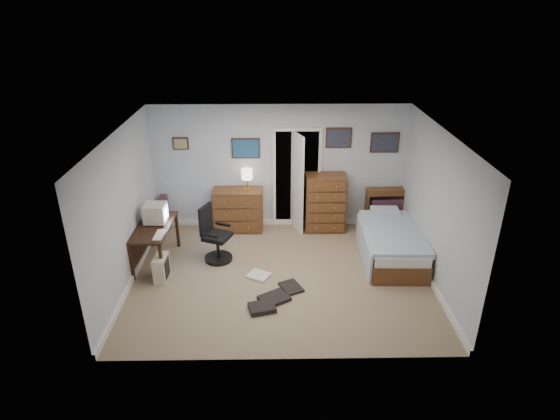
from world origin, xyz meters
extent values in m
cube|color=gray|center=(0.00, 0.00, -0.01)|extent=(5.00, 4.00, 0.02)
cube|color=black|center=(-2.20, 0.49, 0.70)|extent=(0.63, 1.27, 0.04)
cube|color=black|center=(-2.47, -0.09, 0.34)|extent=(0.05, 0.05, 0.68)
cube|color=black|center=(-1.97, -0.11, 0.34)|extent=(0.05, 0.05, 0.68)
cube|color=black|center=(-2.43, 1.08, 0.34)|extent=(0.05, 0.05, 0.68)
cube|color=black|center=(-1.93, 1.07, 0.34)|extent=(0.05, 0.05, 0.68)
cube|color=black|center=(-2.47, 0.50, 0.38)|extent=(0.07, 1.15, 0.48)
cube|color=beige|center=(-2.18, 0.64, 0.90)|extent=(0.38, 0.36, 0.33)
cube|color=#8CB2F2|center=(-1.99, 0.63, 0.90)|extent=(0.02, 0.27, 0.21)
cube|color=beige|center=(-2.18, 0.64, 0.73)|extent=(0.25, 0.25, 0.02)
cube|color=beige|center=(-2.02, 0.14, 0.73)|extent=(0.16, 0.39, 0.02)
cube|color=beige|center=(-2.00, -0.06, 0.22)|extent=(0.21, 0.41, 0.43)
cube|color=black|center=(-1.90, -0.06, 0.22)|extent=(0.02, 0.29, 0.34)
cylinder|color=black|center=(-1.12, 0.56, 0.03)|extent=(0.65, 0.65, 0.06)
cylinder|color=black|center=(-1.12, 0.56, 0.24)|extent=(0.08, 0.08, 0.39)
cube|color=black|center=(-1.12, 0.56, 0.47)|extent=(0.55, 0.55, 0.08)
cube|color=black|center=(-1.31, 0.64, 0.77)|extent=(0.20, 0.38, 0.53)
cube|color=black|center=(-1.21, 0.35, 0.61)|extent=(0.29, 0.16, 0.04)
cube|color=black|center=(-1.03, 0.77, 0.61)|extent=(0.29, 0.16, 0.04)
cube|color=maroon|center=(-2.32, 1.87, 0.36)|extent=(0.15, 0.15, 0.71)
cube|color=brown|center=(-0.83, 1.77, 0.43)|extent=(0.99, 0.52, 0.87)
cylinder|color=gold|center=(-0.63, 1.77, 0.88)|extent=(0.13, 0.13, 0.02)
cylinder|color=gold|center=(-0.63, 1.77, 1.01)|extent=(0.03, 0.03, 0.26)
cylinder|color=beige|center=(-0.63, 1.77, 1.19)|extent=(0.22, 0.22, 0.20)
cube|color=black|center=(0.35, 2.30, 1.00)|extent=(0.90, 0.60, 2.00)
cube|color=white|center=(-0.10, 1.97, 1.00)|extent=(0.06, 0.05, 2.00)
cube|color=white|center=(0.80, 1.97, 1.00)|extent=(0.06, 0.05, 2.00)
cube|color=white|center=(0.35, 1.97, 2.02)|extent=(0.96, 0.05, 0.06)
cube|color=white|center=(0.31, 1.86, 1.00)|extent=(0.31, 0.77, 2.00)
sphere|color=gold|center=(0.62, 1.71, 1.00)|extent=(0.06, 0.06, 0.06)
cube|color=brown|center=(0.91, 1.75, 0.58)|extent=(0.80, 0.48, 1.17)
cube|color=brown|center=(2.22, 1.88, 0.41)|extent=(0.93, 0.26, 0.83)
cube|color=black|center=(2.22, 1.81, 0.57)|extent=(0.85, 0.12, 0.28)
cube|color=maroon|center=(2.22, 1.81, 0.53)|extent=(0.74, 0.14, 0.20)
cube|color=brown|center=(2.00, 0.61, 0.17)|extent=(1.01, 1.94, 0.33)
cube|color=white|center=(2.00, 0.61, 0.42)|extent=(0.97, 1.90, 0.17)
cube|color=#6492BB|center=(2.00, 0.51, 0.53)|extent=(1.06, 1.65, 0.10)
cube|color=#6492BB|center=(1.49, 0.53, 0.27)|extent=(0.09, 1.62, 0.52)
cube|color=#83ABD1|center=(2.02, 1.32, 0.56)|extent=(0.54, 0.38, 0.12)
cube|color=#331E11|center=(-1.90, 1.98, 1.75)|extent=(0.30, 0.03, 0.24)
cube|color=olive|center=(-1.90, 1.96, 1.75)|extent=(0.25, 0.01, 0.19)
cube|color=#331E11|center=(-0.65, 1.98, 1.65)|extent=(0.55, 0.03, 0.40)
cube|color=#0F0D5E|center=(-0.65, 1.96, 1.65)|extent=(0.50, 0.01, 0.35)
cube|color=#331E11|center=(1.15, 1.98, 1.85)|extent=(0.50, 0.03, 0.40)
cube|color=black|center=(1.15, 1.96, 1.85)|extent=(0.45, 0.01, 0.35)
cube|color=#331E11|center=(2.05, 1.98, 1.75)|extent=(0.55, 0.03, 0.40)
cube|color=black|center=(2.05, 1.96, 1.75)|extent=(0.50, 0.01, 0.35)
cube|color=silver|center=(-0.38, -0.02, 0.02)|extent=(0.44, 0.42, 0.05)
cube|color=black|center=(0.16, -0.37, 0.02)|extent=(0.43, 0.48, 0.04)
cube|color=black|center=(-0.30, -0.94, 0.04)|extent=(0.45, 0.38, 0.08)
cube|color=black|center=(-0.12, -0.69, 0.03)|extent=(0.56, 0.53, 0.06)
camera|label=1|loc=(-0.13, -6.76, 4.37)|focal=30.00mm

